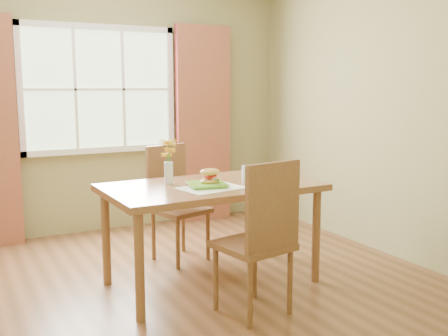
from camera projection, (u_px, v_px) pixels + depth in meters
room at (167, 112)px, 3.81m from camera, size 4.24×3.84×2.74m
window at (99, 89)px, 5.42m from camera, size 1.62×0.06×1.32m
curtain_right at (203, 125)px, 5.94m from camera, size 0.65×0.08×2.20m
dining_table at (212, 194)px, 4.03m from camera, size 1.64×0.95×0.79m
chair_near at (262, 233)px, 3.44m from camera, size 0.51×0.51×1.06m
chair_far at (174, 197)px, 4.66m from camera, size 0.52×0.52×1.02m
placemat at (211, 188)px, 3.85m from camera, size 0.50×0.40×0.01m
plate at (207, 185)px, 3.91m from camera, size 0.32×0.32×0.01m
croissant_sandwich at (210, 176)px, 3.91m from camera, size 0.17×0.11×0.12m
water_glass at (247, 175)px, 4.08m from camera, size 0.09×0.09×0.13m
flower_vase at (168, 157)px, 4.00m from camera, size 0.14×0.14×0.35m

